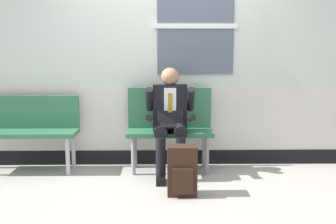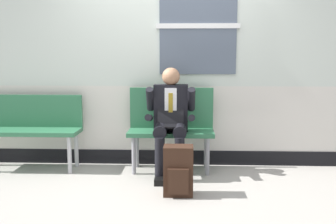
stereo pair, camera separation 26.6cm
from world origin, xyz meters
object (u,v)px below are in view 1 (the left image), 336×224
object	(u,v)px
bench_with_person	(170,123)
bench_empty	(25,126)
backpack	(182,171)
person_seated	(170,118)

from	to	relation	value
bench_with_person	bench_empty	world-z (taller)	bench_with_person
bench_empty	backpack	distance (m)	2.08
bench_empty	backpack	size ratio (longest dim) A/B	2.52
person_seated	backpack	bearing A→B (deg)	-81.64
backpack	person_seated	bearing A→B (deg)	98.36
bench_empty	person_seated	bearing A→B (deg)	-6.47
person_seated	backpack	xyz separation A→B (m)	(0.10, -0.70, -0.42)
bench_empty	person_seated	size ratio (longest dim) A/B	1.02
bench_with_person	person_seated	world-z (taller)	person_seated
person_seated	backpack	distance (m)	0.83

